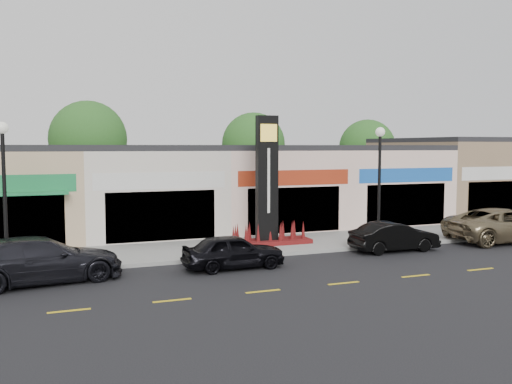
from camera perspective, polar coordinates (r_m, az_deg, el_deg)
ground at (r=20.73m, az=-2.31°, el=-8.37°), size 120.00×120.00×0.00m
sidewalk at (r=24.79m, az=-5.48°, el=-6.02°), size 52.00×4.30×0.15m
curb at (r=22.67m, az=-3.98°, el=-7.04°), size 52.00×0.20×0.15m
shop_beige at (r=30.79m, az=-24.59°, el=0.05°), size 7.00×10.85×4.80m
shop_cream at (r=31.10m, az=-11.62°, el=0.43°), size 7.00×10.01×4.80m
shop_pink_w at (r=32.92m, az=0.51°, el=0.76°), size 7.00×10.01×4.80m
shop_pink_e at (r=36.03m, az=10.95°, el=1.03°), size 7.00×10.01×4.80m
shop_tan at (r=40.12m, az=19.51°, el=1.57°), size 7.00×10.01×5.30m
tree_rear_west at (r=38.74m, az=-17.23°, el=5.34°), size 5.20×5.20×7.83m
tree_rear_mid at (r=41.23m, az=-0.26°, el=5.04°), size 4.80×4.80×7.29m
tree_rear_east at (r=45.67m, az=11.62°, el=4.60°), size 4.60×4.60×6.94m
lamp_west_near at (r=21.77m, az=-24.99°, el=1.07°), size 0.44×0.44×5.47m
lamp_east_near at (r=26.00m, az=12.87°, el=1.94°), size 0.44×0.44×5.47m
pylon_sign at (r=25.27m, az=1.15°, el=-0.75°), size 4.20×1.30×6.00m
car_dark_sedan at (r=20.32m, az=-21.75°, el=-6.66°), size 3.18×5.86×1.61m
car_black_sedan at (r=21.11m, az=-2.40°, el=-6.25°), size 1.69×4.01×1.35m
car_black_conv at (r=25.28m, az=14.36°, el=-4.58°), size 1.46×4.05×1.33m
car_gold_suv at (r=29.61m, az=24.75°, el=-3.18°), size 3.21×6.19×1.67m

